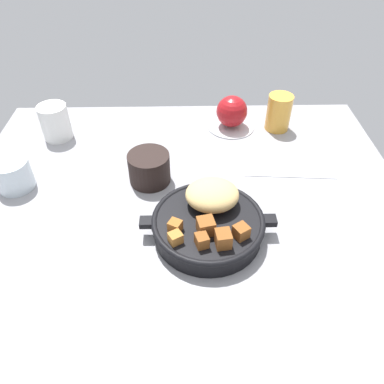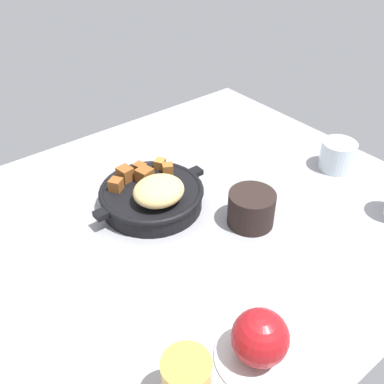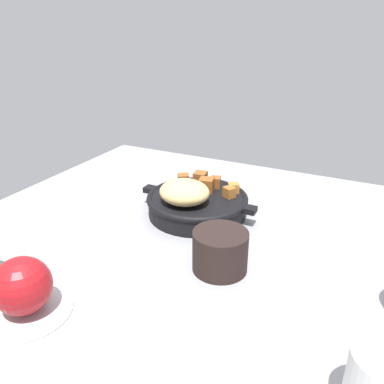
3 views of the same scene
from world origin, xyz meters
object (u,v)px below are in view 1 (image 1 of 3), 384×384
(juice_glass_amber, at_px, (279,112))
(water_glass_short, at_px, (13,174))
(red_apple, at_px, (232,111))
(coffee_mug_dark, at_px, (149,168))
(cast_iron_skillet, at_px, (209,221))
(butter_knife, at_px, (290,175))
(white_creamer_pitcher, at_px, (55,122))

(juice_glass_amber, xyz_separation_m, water_glass_short, (-0.62, -0.23, -0.01))
(red_apple, relative_size, coffee_mug_dark, 0.89)
(red_apple, height_order, juice_glass_amber, juice_glass_amber)
(red_apple, distance_m, coffee_mug_dark, 0.30)
(red_apple, bearing_deg, coffee_mug_dark, -132.69)
(water_glass_short, bearing_deg, cast_iron_skillet, -19.21)
(red_apple, distance_m, butter_knife, 0.24)
(water_glass_short, bearing_deg, coffee_mug_dark, 3.01)
(cast_iron_skillet, relative_size, white_creamer_pitcher, 2.88)
(cast_iron_skillet, bearing_deg, white_creamer_pitcher, 137.49)
(red_apple, bearing_deg, cast_iron_skillet, -102.04)
(coffee_mug_dark, height_order, white_creamer_pitcher, white_creamer_pitcher)
(cast_iron_skillet, distance_m, coffee_mug_dark, 0.20)
(coffee_mug_dark, distance_m, white_creamer_pitcher, 0.31)
(cast_iron_skillet, distance_m, butter_knife, 0.26)
(white_creamer_pitcher, relative_size, water_glass_short, 1.13)
(juice_glass_amber, bearing_deg, butter_knife, -91.63)
(butter_knife, distance_m, white_creamer_pitcher, 0.59)
(butter_knife, distance_m, water_glass_short, 0.61)
(juice_glass_amber, bearing_deg, coffee_mug_dark, -146.97)
(red_apple, height_order, white_creamer_pitcher, white_creamer_pitcher)
(juice_glass_amber, relative_size, water_glass_short, 1.20)
(butter_knife, height_order, water_glass_short, water_glass_short)
(cast_iron_skillet, xyz_separation_m, butter_knife, (0.20, 0.17, -0.03))
(cast_iron_skillet, bearing_deg, juice_glass_amber, 61.33)
(coffee_mug_dark, bearing_deg, butter_knife, 1.84)
(coffee_mug_dark, bearing_deg, red_apple, 47.31)
(cast_iron_skillet, xyz_separation_m, coffee_mug_dark, (-0.12, 0.16, 0.00))
(cast_iron_skillet, height_order, red_apple, cast_iron_skillet)
(cast_iron_skillet, bearing_deg, coffee_mug_dark, 127.36)
(butter_knife, relative_size, water_glass_short, 2.68)
(white_creamer_pitcher, bearing_deg, water_glass_short, -102.73)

